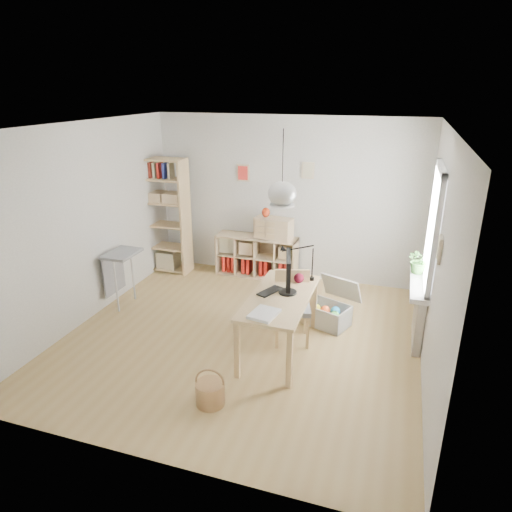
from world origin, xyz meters
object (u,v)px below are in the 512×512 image
(drawer_chest, at_px, (274,228))
(monitor, at_px, (288,272))
(tall_bookshelf, at_px, (165,211))
(cube_shelf, at_px, (256,259))
(desk, at_px, (280,303))
(storage_chest, at_px, (330,310))
(chair, at_px, (292,302))

(drawer_chest, bearing_deg, monitor, -61.61)
(tall_bookshelf, distance_m, drawer_chest, 1.91)
(cube_shelf, distance_m, tall_bookshelf, 1.77)
(desk, relative_size, storage_chest, 1.82)
(tall_bookshelf, relative_size, chair, 2.18)
(desk, xyz_separation_m, chair, (0.08, 0.33, -0.13))
(cube_shelf, xyz_separation_m, monitor, (1.09, -2.12, 0.73))
(cube_shelf, bearing_deg, drawer_chest, -7.32)
(desk, xyz_separation_m, monitor, (0.07, 0.11, 0.37))
(cube_shelf, height_order, chair, chair)
(tall_bookshelf, bearing_deg, cube_shelf, 10.19)
(desk, bearing_deg, tall_bookshelf, 142.99)
(cube_shelf, xyz_separation_m, drawer_chest, (0.32, -0.04, 0.60))
(drawer_chest, bearing_deg, storage_chest, -39.55)
(desk, height_order, monitor, monitor)
(storage_chest, relative_size, monitor, 1.48)
(cube_shelf, bearing_deg, monitor, -62.84)
(desk, distance_m, monitor, 0.39)
(cube_shelf, relative_size, chair, 1.53)
(desk, relative_size, monitor, 2.69)
(tall_bookshelf, height_order, drawer_chest, tall_bookshelf)
(desk, xyz_separation_m, cube_shelf, (-1.02, 2.23, -0.36))
(tall_bookshelf, height_order, chair, tall_bookshelf)
(tall_bookshelf, distance_m, monitor, 3.23)
(desk, height_order, tall_bookshelf, tall_bookshelf)
(tall_bookshelf, xyz_separation_m, drawer_chest, (1.88, 0.24, -0.19))
(drawer_chest, bearing_deg, desk, -64.11)
(tall_bookshelf, bearing_deg, storage_chest, -19.12)
(desk, height_order, storage_chest, desk)
(desk, distance_m, drawer_chest, 2.31)
(cube_shelf, relative_size, drawer_chest, 2.27)
(desk, height_order, drawer_chest, drawer_chest)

